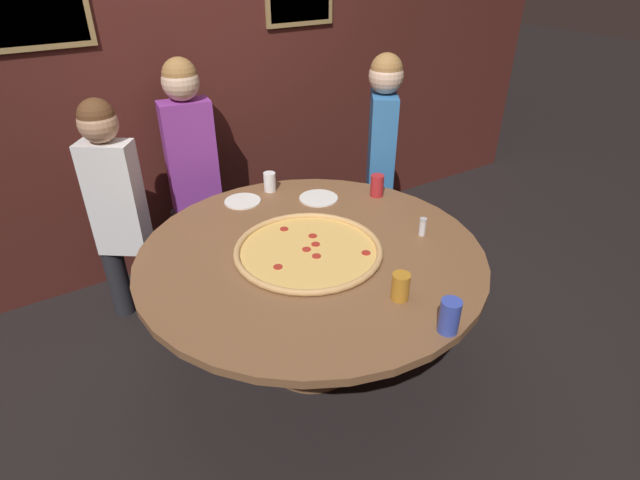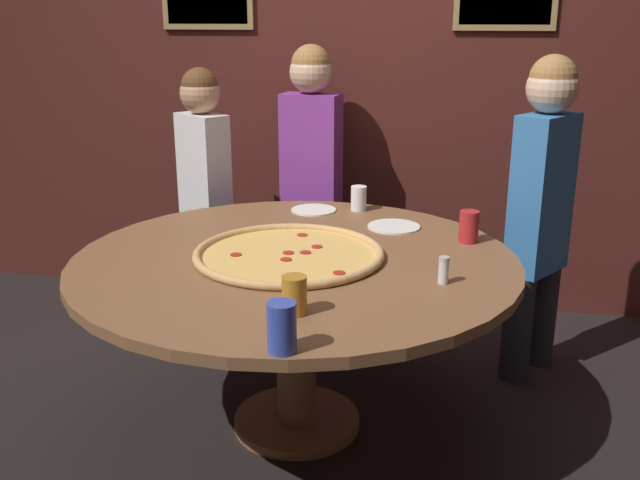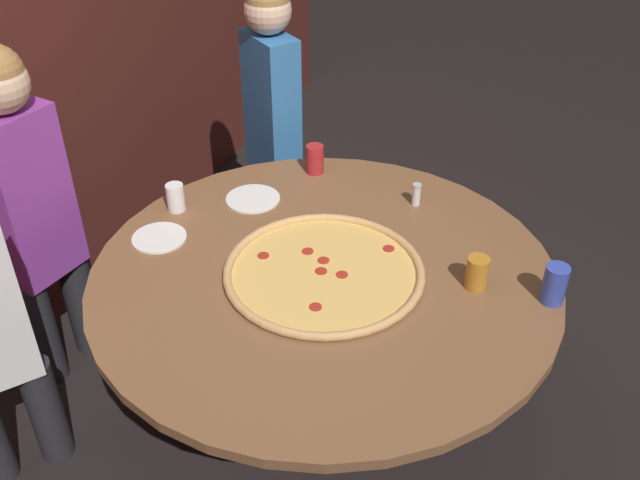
{
  "view_description": "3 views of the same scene",
  "coord_description": "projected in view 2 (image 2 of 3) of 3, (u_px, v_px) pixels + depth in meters",
  "views": [
    {
      "loc": [
        -1.09,
        -1.79,
        2.07
      ],
      "look_at": [
        -0.01,
        -0.1,
        0.85
      ],
      "focal_mm": 28.0,
      "sensor_mm": 36.0,
      "label": 1
    },
    {
      "loc": [
        0.57,
        -2.53,
        1.63
      ],
      "look_at": [
        0.1,
        0.0,
        0.81
      ],
      "focal_mm": 40.0,
      "sensor_mm": 36.0,
      "label": 2
    },
    {
      "loc": [
        -1.93,
        -0.78,
        2.34
      ],
      "look_at": [
        -0.05,
        -0.0,
        0.91
      ],
      "focal_mm": 40.0,
      "sensor_mm": 36.0,
      "label": 3
    }
  ],
  "objects": [
    {
      "name": "ground_plane",
      "position": [
        297.0,
        424.0,
        2.97
      ],
      "size": [
        24.0,
        24.0,
        0.0
      ],
      "primitive_type": "plane",
      "color": "black"
    },
    {
      "name": "back_wall",
      "position": [
        351.0,
        76.0,
        3.94
      ],
      "size": [
        6.4,
        0.08,
        2.6
      ],
      "color": "#4C1E19",
      "rests_on": "ground_plane"
    },
    {
      "name": "dining_table",
      "position": [
        295.0,
        285.0,
        2.78
      ],
      "size": [
        1.72,
        1.72,
        0.74
      ],
      "color": "brown",
      "rests_on": "ground_plane"
    },
    {
      "name": "giant_pizza",
      "position": [
        289.0,
        254.0,
        2.74
      ],
      "size": [
        0.74,
        0.74,
        0.03
      ],
      "color": "#EAB75B",
      "rests_on": "dining_table"
    },
    {
      "name": "drink_cup_centre_back",
      "position": [
        469.0,
        227.0,
        2.9
      ],
      "size": [
        0.08,
        0.08,
        0.13
      ],
      "primitive_type": "cylinder",
      "color": "#B22328",
      "rests_on": "dining_table"
    },
    {
      "name": "drink_cup_by_shaker",
      "position": [
        282.0,
        327.0,
        1.95
      ],
      "size": [
        0.08,
        0.08,
        0.15
      ],
      "primitive_type": "cylinder",
      "color": "#384CB7",
      "rests_on": "dining_table"
    },
    {
      "name": "drink_cup_beside_pizza",
      "position": [
        359.0,
        198.0,
        3.38
      ],
      "size": [
        0.07,
        0.07,
        0.12
      ],
      "primitive_type": "cylinder",
      "color": "white",
      "rests_on": "dining_table"
    },
    {
      "name": "drink_cup_far_right",
      "position": [
        294.0,
        295.0,
        2.21
      ],
      "size": [
        0.08,
        0.08,
        0.12
      ],
      "primitive_type": "cylinder",
      "color": "#BC7A23",
      "rests_on": "dining_table"
    },
    {
      "name": "white_plate_far_back",
      "position": [
        314.0,
        210.0,
        3.38
      ],
      "size": [
        0.21,
        0.21,
        0.01
      ],
      "primitive_type": "cylinder",
      "color": "white",
      "rests_on": "dining_table"
    },
    {
      "name": "white_plate_left_side",
      "position": [
        394.0,
        227.0,
        3.12
      ],
      "size": [
        0.23,
        0.23,
        0.01
      ],
      "primitive_type": "cylinder",
      "color": "white",
      "rests_on": "dining_table"
    },
    {
      "name": "condiment_shaker",
      "position": [
        444.0,
        270.0,
        2.46
      ],
      "size": [
        0.04,
        0.04,
        0.1
      ],
      "color": "silver",
      "rests_on": "dining_table"
    },
    {
      "name": "diner_far_left",
      "position": [
        311.0,
        167.0,
        3.85
      ],
      "size": [
        0.38,
        0.22,
        1.49
      ],
      "rotation": [
        0.0,
        0.0,
        3.0
      ],
      "color": "#232328",
      "rests_on": "ground_plane"
    },
    {
      "name": "diner_centre_back",
      "position": [
        541.0,
        201.0,
        3.18
      ],
      "size": [
        0.32,
        0.38,
        1.47
      ],
      "rotation": [
        0.0,
        0.0,
        -2.18
      ],
      "color": "#232328",
      "rests_on": "ground_plane"
    },
    {
      "name": "diner_far_right",
      "position": [
        205.0,
        183.0,
        3.75
      ],
      "size": [
        0.35,
        0.3,
        1.38
      ],
      "rotation": [
        0.0,
        0.0,
        2.51
      ],
      "color": "#232328",
      "rests_on": "ground_plane"
    }
  ]
}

